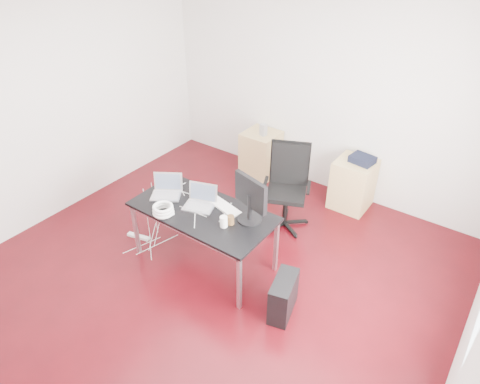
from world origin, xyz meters
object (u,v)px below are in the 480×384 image
Objects in this scene: desk at (203,214)px; filing_cabinet_left at (261,154)px; pc_tower at (283,296)px; office_chair at (288,183)px; filing_cabinet_right at (353,184)px.

desk is 2.18m from filing_cabinet_left.
desk is 2.29× the size of filing_cabinet_left.
desk is at bearing 159.08° from pc_tower.
office_chair is 1.54× the size of filing_cabinet_left.
filing_cabinet_left is 2.80m from pc_tower.
filing_cabinet_left is at bearing 180.00° from filing_cabinet_right.
pc_tower is at bearing -51.85° from filing_cabinet_left.
office_chair reaches higher than pc_tower.
filing_cabinet_right is 1.56× the size of pc_tower.
filing_cabinet_right is (0.92, 2.07, -0.33)m from desk.
office_chair reaches higher than filing_cabinet_left.
pc_tower is (0.22, -2.20, -0.13)m from filing_cabinet_right.
filing_cabinet_left is (-0.96, 0.85, -0.26)m from office_chair.
desk is 2.29× the size of filing_cabinet_right.
desk is 1.48× the size of office_chair.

